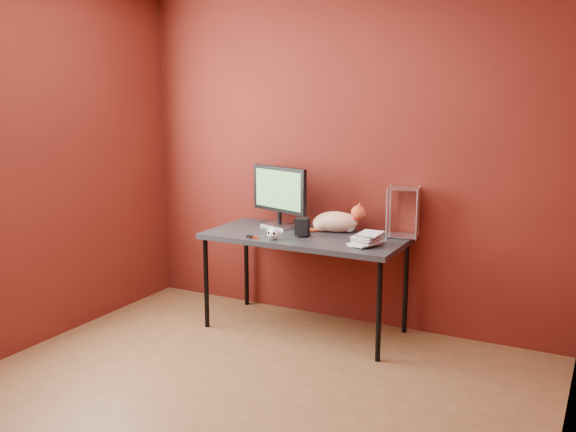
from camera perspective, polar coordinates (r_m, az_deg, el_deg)
The scene contains 11 objects.
room at distance 3.45m, azimuth -6.18°, elevation 4.87°, with size 3.52×3.52×2.61m.
desk at distance 4.82m, azimuth 1.53°, elevation -2.26°, with size 1.50×0.70×0.75m.
monitor at distance 5.04m, azimuth -0.77°, elevation 2.01°, with size 0.54×0.25×0.48m.
cat at distance 4.91m, azimuth 4.32°, elevation -0.49°, with size 0.46×0.30×0.23m.
skull_mug at distance 4.64m, azimuth -1.33°, elevation -1.58°, with size 0.09×0.09×0.09m.
speaker at distance 4.75m, azimuth 1.27°, elevation -1.06°, with size 0.12×0.12×0.14m.
book_stack at distance 4.47m, azimuth 6.42°, elevation 3.96°, with size 0.22×0.25×1.03m.
wire_rack at distance 4.78m, azimuth 10.20°, elevation 0.33°, with size 0.24×0.21×0.37m.
pocket_knife at distance 4.70m, azimuth -3.06°, elevation -1.92°, with size 0.07×0.02×0.01m, color #B3270D.
black_gadget at distance 4.71m, azimuth -3.44°, elevation -1.86°, with size 0.05×0.03×0.02m, color black.
washer at distance 4.64m, azimuth 0.89°, elevation -2.14°, with size 0.04×0.04×0.00m, color #B0B0B5.
Camera 1 is at (1.90, -2.85, 1.82)m, focal length 40.00 mm.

